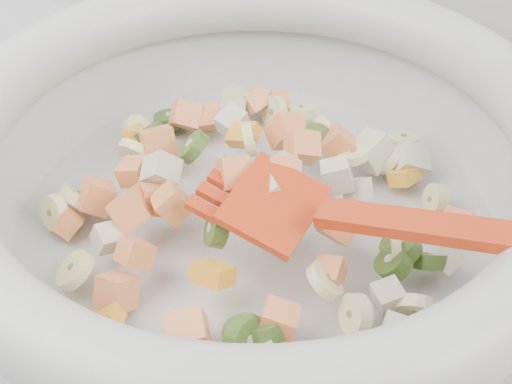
% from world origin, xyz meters
% --- Properties ---
extents(mixing_bowl, '(0.47, 0.43, 0.13)m').
position_xyz_m(mixing_bowl, '(0.18, 1.45, 0.97)').
color(mixing_bowl, '#BABAB7').
rests_on(mixing_bowl, counter).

